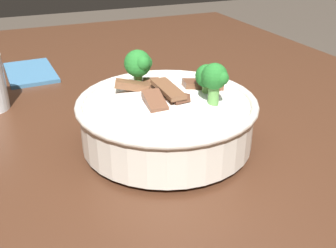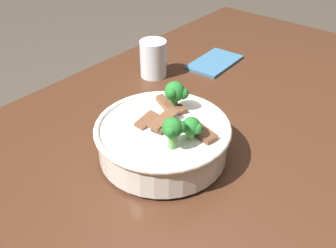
# 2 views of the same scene
# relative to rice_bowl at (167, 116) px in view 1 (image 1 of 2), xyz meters

# --- Properties ---
(dining_table) EXTENTS (1.54, 0.99, 0.77)m
(dining_table) POSITION_rel_rice_bowl_xyz_m (-0.11, 0.08, -0.13)
(dining_table) COLOR #472819
(dining_table) RESTS_ON ground
(rice_bowl) EXTENTS (0.26, 0.26, 0.13)m
(rice_bowl) POSITION_rel_rice_bowl_xyz_m (0.00, 0.00, 0.00)
(rice_bowl) COLOR silver
(rice_bowl) RESTS_ON dining_table
(folded_napkin) EXTENTS (0.17, 0.11, 0.01)m
(folded_napkin) POSITION_rel_rice_bowl_xyz_m (-0.42, -0.16, -0.05)
(folded_napkin) COLOR #386689
(folded_napkin) RESTS_ON dining_table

